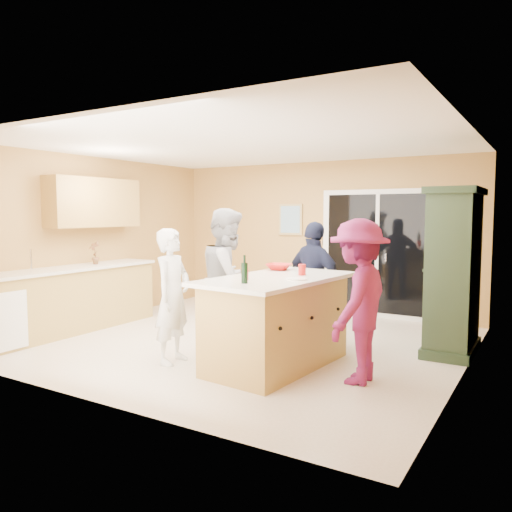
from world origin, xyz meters
The scene contains 22 objects.
floor centered at (0.00, 0.00, 0.00)m, with size 5.50×5.50×0.00m, color beige.
ceiling centered at (0.00, 0.00, 2.60)m, with size 5.50×5.00×0.10m, color white.
wall_back centered at (0.00, 2.50, 1.30)m, with size 5.50×0.10×2.60m, color tan.
wall_front centered at (0.00, -2.50, 1.30)m, with size 5.50×0.10×2.60m, color tan.
wall_left centered at (-2.75, 0.00, 1.30)m, with size 0.10×5.00×2.60m, color tan.
wall_right centered at (2.75, 0.00, 1.30)m, with size 0.10×5.00×2.60m, color tan.
left_cabinet_run centered at (-2.45, -1.05, 0.46)m, with size 0.65×3.05×1.24m.
upper_cabinets centered at (-2.58, -0.20, 1.88)m, with size 0.35×1.60×0.75m, color #A78741.
sliding_door centered at (1.05, 2.46, 1.05)m, with size 1.90×0.07×2.10m.
framed_picture centered at (-0.55, 2.48, 1.60)m, with size 0.46×0.04×0.56m.
kitchen_island centered at (0.90, -0.70, 0.47)m, with size 1.23×2.02×1.01m.
green_hutch centered at (2.49, 0.89, 0.98)m, with size 0.58×1.10×2.02m.
woman_white centered at (-0.19, -1.18, 0.77)m, with size 0.56×0.37×1.54m, color white.
woman_grey centered at (0.13, -0.53, 0.89)m, with size 0.86×0.67×1.77m, color #A9AAAC.
woman_navy centered at (0.86, 0.41, 0.80)m, with size 0.94×0.39×1.61m, color #1B1C3B.
woman_magenta centered at (1.85, -0.73, 0.83)m, with size 1.07×0.62×1.66m, color #831C4C.
serving_bowl centered at (0.60, -0.09, 1.05)m, with size 0.31×0.31×0.08m, color red.
tulip_vase centered at (-2.45, -0.32, 1.12)m, with size 0.19×0.13×0.36m, color #B51224.
tumbler_near centered at (1.07, -0.42, 1.07)m, with size 0.09×0.09×0.12m, color red.
tumbler_far centered at (0.73, -1.09, 1.07)m, with size 0.07×0.07×0.11m, color red.
wine_bottle centered at (0.86, -1.32, 1.12)m, with size 0.07×0.07×0.29m.
white_plate centered at (1.20, -0.80, 1.02)m, with size 0.23×0.23×0.02m, color white.
Camera 1 is at (3.52, -5.53, 1.72)m, focal length 35.00 mm.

